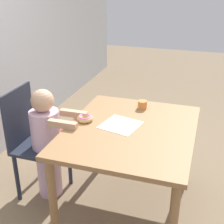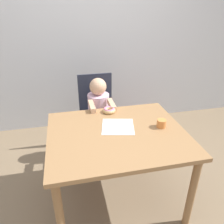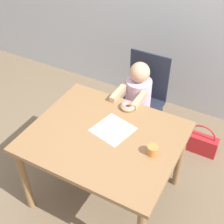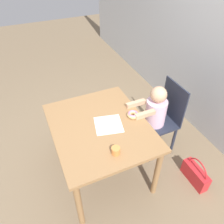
{
  "view_description": "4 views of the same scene",
  "coord_description": "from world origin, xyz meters",
  "px_view_note": "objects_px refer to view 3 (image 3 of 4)",
  "views": [
    {
      "loc": [
        -2.04,
        -0.51,
        1.83
      ],
      "look_at": [
        -0.01,
        0.14,
        0.86
      ],
      "focal_mm": 50.0,
      "sensor_mm": 36.0,
      "label": 1
    },
    {
      "loc": [
        -0.38,
        -1.51,
        1.72
      ],
      "look_at": [
        -0.01,
        0.14,
        0.86
      ],
      "focal_mm": 35.0,
      "sensor_mm": 36.0,
      "label": 2
    },
    {
      "loc": [
        0.87,
        -1.47,
        2.4
      ],
      "look_at": [
        -0.01,
        0.14,
        0.86
      ],
      "focal_mm": 50.0,
      "sensor_mm": 36.0,
      "label": 3
    },
    {
      "loc": [
        1.53,
        -0.54,
        2.28
      ],
      "look_at": [
        -0.01,
        0.14,
        0.86
      ],
      "focal_mm": 35.0,
      "sensor_mm": 36.0,
      "label": 4
    }
  ],
  "objects_px": {
    "handbag": "(200,143)",
    "child_figure": "(137,107)",
    "donut": "(128,106)",
    "chair": "(142,100)",
    "cup": "(153,150)"
  },
  "relations": [
    {
      "from": "chair",
      "to": "cup",
      "type": "relative_size",
      "value": 12.04
    },
    {
      "from": "donut",
      "to": "chair",
      "type": "bearing_deg",
      "value": 96.53
    },
    {
      "from": "child_figure",
      "to": "donut",
      "type": "height_order",
      "value": "child_figure"
    },
    {
      "from": "chair",
      "to": "child_figure",
      "type": "height_order",
      "value": "child_figure"
    },
    {
      "from": "handbag",
      "to": "chair",
      "type": "bearing_deg",
      "value": -171.02
    },
    {
      "from": "child_figure",
      "to": "donut",
      "type": "xyz_separation_m",
      "value": [
        0.05,
        -0.33,
        0.26
      ]
    },
    {
      "from": "chair",
      "to": "cup",
      "type": "bearing_deg",
      "value": -62.38
    },
    {
      "from": "child_figure",
      "to": "handbag",
      "type": "relative_size",
      "value": 2.78
    },
    {
      "from": "chair",
      "to": "handbag",
      "type": "height_order",
      "value": "chair"
    },
    {
      "from": "chair",
      "to": "child_figure",
      "type": "xyz_separation_m",
      "value": [
        0.0,
        -0.12,
        0.0
      ]
    },
    {
      "from": "chair",
      "to": "donut",
      "type": "height_order",
      "value": "chair"
    },
    {
      "from": "handbag",
      "to": "child_figure",
      "type": "bearing_deg",
      "value": -160.46
    },
    {
      "from": "chair",
      "to": "handbag",
      "type": "bearing_deg",
      "value": 8.98
    },
    {
      "from": "chair",
      "to": "cup",
      "type": "distance_m",
      "value": 0.98
    },
    {
      "from": "chair",
      "to": "donut",
      "type": "relative_size",
      "value": 7.62
    }
  ]
}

